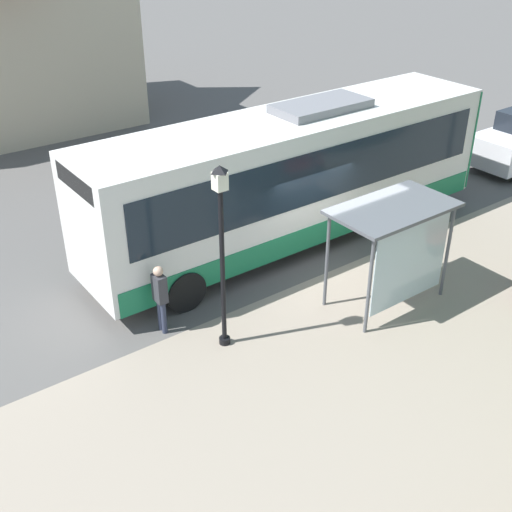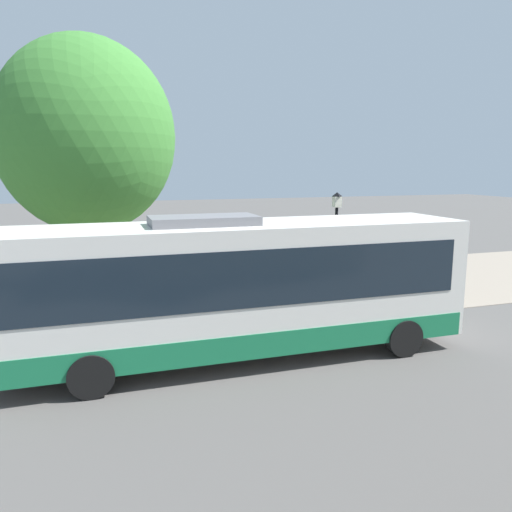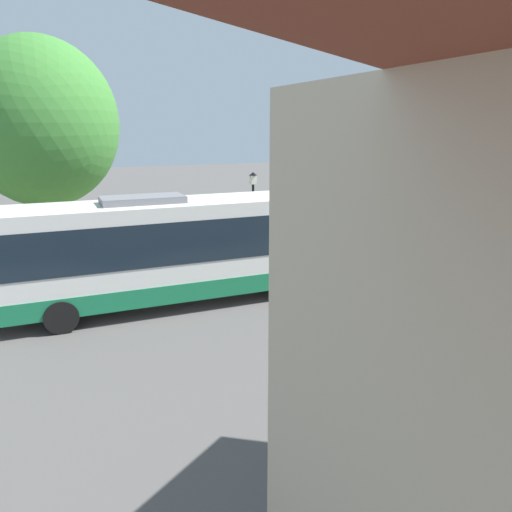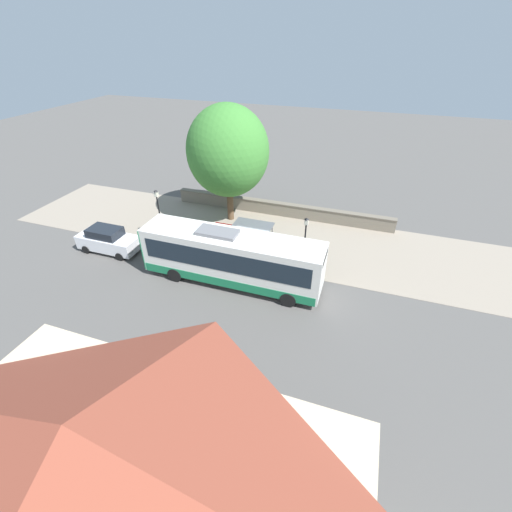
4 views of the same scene
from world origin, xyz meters
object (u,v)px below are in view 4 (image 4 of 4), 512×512
parked_car_behind_bus (108,240)px  pedestrian (312,270)px  street_lamp_near (305,240)px  bus_shelter (254,229)px  shade_tree (228,152)px  bus (231,257)px  street_lamp_far (159,212)px  bench (224,228)px

parked_car_behind_bus → pedestrian: bearing=94.3°
pedestrian → street_lamp_near: street_lamp_near is taller
bus_shelter → parked_car_behind_bus: bearing=-72.3°
pedestrian → shade_tree: 12.04m
bus_shelter → parked_car_behind_bus: (3.35, -10.51, -1.09)m
bus → parked_car_behind_bus: size_ratio=2.54×
street_lamp_far → shade_tree: size_ratio=0.45×
pedestrian → parked_car_behind_bus: (1.16, -15.35, -0.02)m
bus → parked_car_behind_bus: (-0.50, -10.32, -0.99)m
shade_tree → bus_shelter: bearing=39.4°
pedestrian → street_lamp_near: 2.08m
bus_shelter → parked_car_behind_bus: 11.09m
pedestrian → shade_tree: shade_tree is taller
street_lamp_near → shade_tree: 10.18m
bus → bus_shelter: bearing=177.1°
parked_car_behind_bus → street_lamp_far: bearing=128.8°
bus → street_lamp_near: (-2.86, 4.19, 0.51)m
bus → pedestrian: bus is taller
bus → pedestrian: bearing=108.2°
bus_shelter → pedestrian: bearing=65.6°
bench → shade_tree: shade_tree is taller
street_lamp_near → parked_car_behind_bus: bearing=-80.8°
street_lamp_far → shade_tree: (-5.37, 3.60, 3.43)m
parked_car_behind_bus → bus_shelter: bearing=107.7°
bus → pedestrian: size_ratio=7.17×
bus_shelter → shade_tree: shade_tree is taller
street_lamp_near → pedestrian: bearing=34.8°
street_lamp_near → bus_shelter: bearing=-103.9°
bus → bus_shelter: size_ratio=4.16×
street_lamp_far → parked_car_behind_bus: bearing=-51.2°
bench → street_lamp_near: street_lamp_near is taller
bench → parked_car_behind_bus: bearing=-53.9°
bench → street_lamp_far: street_lamp_far is taller
pedestrian → bench: 9.10m
bench → shade_tree: bearing=-169.5°
bench → street_lamp_near: 8.07m
bus → bench: bus is taller
pedestrian → parked_car_behind_bus: bearing=-85.7°
pedestrian → street_lamp_far: size_ratio=0.38×
street_lamp_far → shade_tree: bearing=146.1°
bus_shelter → bench: bus_shelter is taller
street_lamp_far → shade_tree: 7.32m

